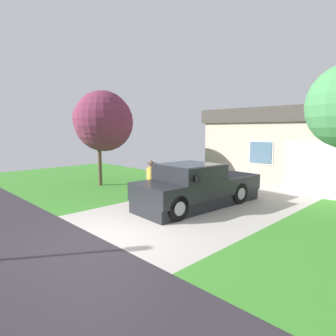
{
  "coord_description": "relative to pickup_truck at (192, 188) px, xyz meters",
  "views": [
    {
      "loc": [
        6.27,
        -3.72,
        2.79
      ],
      "look_at": [
        -1.28,
        3.7,
        1.36
      ],
      "focal_mm": 30.55,
      "sensor_mm": 36.0,
      "label": 1
    }
  ],
  "objects": [
    {
      "name": "ground",
      "position": [
        0.33,
        -5.82,
        -0.72
      ],
      "size": [
        29.2,
        18.6,
        0.18
      ],
      "color": "#B5ADA5"
    },
    {
      "name": "handbag",
      "position": [
        -1.76,
        -0.72,
        -0.57
      ],
      "size": [
        0.36,
        0.16,
        0.45
      ],
      "color": "#B24C56",
      "rests_on": "ground"
    },
    {
      "name": "person_with_hat",
      "position": [
        -1.63,
        -0.49,
        0.2
      ],
      "size": [
        0.49,
        0.42,
        1.63
      ],
      "rotation": [
        0.0,
        0.0,
        0.37
      ],
      "color": "#333842",
      "rests_on": "ground"
    },
    {
      "name": "neighbor_tree",
      "position": [
        -5.81,
        -0.05,
        2.53
      ],
      "size": [
        2.94,
        2.95,
        4.67
      ],
      "color": "brown",
      "rests_on": "ground"
    },
    {
      "name": "house_with_garage",
      "position": [
        1.32,
        8.15,
        1.23
      ],
      "size": [
        9.45,
        6.89,
        3.83
      ],
      "color": "#BCAC9A",
      "rests_on": "ground"
    },
    {
      "name": "pickup_truck",
      "position": [
        0.0,
        0.0,
        0.0
      ],
      "size": [
        2.23,
        5.17,
        1.58
      ],
      "rotation": [
        0.0,
        0.0,
        3.07
      ],
      "color": "black",
      "rests_on": "ground"
    },
    {
      "name": "wheeled_trash_bin",
      "position": [
        -3.05,
        3.73,
        -0.12
      ],
      "size": [
        0.6,
        0.72,
        1.09
      ],
      "color": "#424247",
      "rests_on": "ground"
    }
  ]
}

